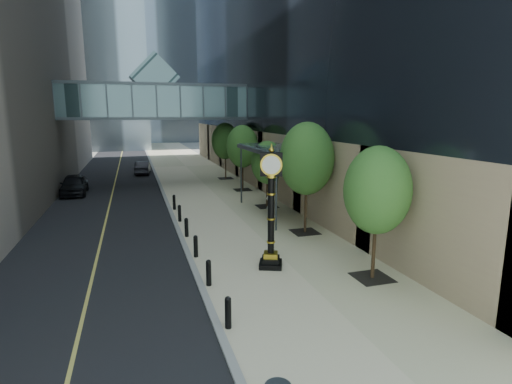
% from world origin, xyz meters
% --- Properties ---
extents(ground, '(320.00, 320.00, 0.00)m').
position_xyz_m(ground, '(0.00, 0.00, 0.00)').
color(ground, gray).
rests_on(ground, ground).
extents(road, '(8.00, 180.00, 0.02)m').
position_xyz_m(road, '(-7.00, 40.00, 0.01)').
color(road, black).
rests_on(road, ground).
extents(sidewalk, '(8.00, 180.00, 0.06)m').
position_xyz_m(sidewalk, '(1.00, 40.00, 0.03)').
color(sidewalk, beige).
rests_on(sidewalk, ground).
extents(curb, '(0.25, 180.00, 0.07)m').
position_xyz_m(curb, '(-3.00, 40.00, 0.04)').
color(curb, gray).
rests_on(curb, ground).
extents(distant_tower_c, '(22.00, 22.00, 65.00)m').
position_xyz_m(distant_tower_c, '(-6.00, 120.00, 32.50)').
color(distant_tower_c, '#ACC5D8').
rests_on(distant_tower_c, ground).
extents(skywalk, '(17.00, 4.20, 5.80)m').
position_xyz_m(skywalk, '(-3.00, 28.00, 7.71)').
color(skywalk, '#44696C').
rests_on(skywalk, ground).
extents(entrance_canopy, '(3.00, 8.00, 4.38)m').
position_xyz_m(entrance_canopy, '(3.48, 14.00, 4.19)').
color(entrance_canopy, '#383F44').
rests_on(entrance_canopy, ground).
extents(bollard_row, '(0.20, 16.20, 0.90)m').
position_xyz_m(bollard_row, '(-2.70, 9.00, 0.51)').
color(bollard_row, black).
rests_on(bollard_row, sidewalk).
extents(street_trees, '(2.91, 28.61, 5.98)m').
position_xyz_m(street_trees, '(3.60, 16.05, 3.74)').
color(street_trees, black).
rests_on(street_trees, sidewalk).
extents(street_clock, '(1.23, 1.23, 5.05)m').
position_xyz_m(street_clock, '(0.15, 5.28, 2.25)').
color(street_clock, black).
rests_on(street_clock, sidewalk).
extents(pedestrian, '(0.80, 0.67, 1.87)m').
position_xyz_m(pedestrian, '(2.84, 12.88, 0.99)').
color(pedestrian, '#B3AFA4').
rests_on(pedestrian, sidewalk).
extents(car_near, '(1.99, 4.76, 1.61)m').
position_xyz_m(car_near, '(-9.89, 24.89, 0.83)').
color(car_near, black).
rests_on(car_near, road).
extents(car_far, '(1.87, 4.30, 1.38)m').
position_xyz_m(car_far, '(-4.27, 35.00, 0.71)').
color(car_far, black).
rests_on(car_far, road).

